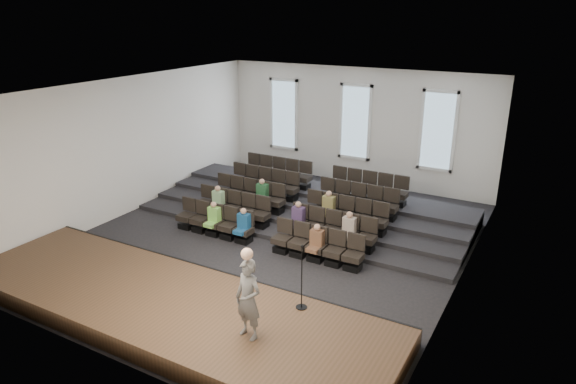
{
  "coord_description": "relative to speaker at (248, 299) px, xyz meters",
  "views": [
    {
      "loc": [
        8.04,
        -13.29,
        7.22
      ],
      "look_at": [
        0.33,
        0.5,
        1.6
      ],
      "focal_mm": 32.0,
      "sensor_mm": 36.0,
      "label": 1
    }
  ],
  "objects": [
    {
      "name": "ceiling",
      "position": [
        -2.67,
        5.41,
        3.6
      ],
      "size": [
        12.0,
        14.0,
        0.02
      ],
      "primitive_type": "cube",
      "color": "white",
      "rests_on": "ground"
    },
    {
      "name": "seating_rows",
      "position": [
        -2.67,
        6.96,
        -0.73
      ],
      "size": [
        6.8,
        4.7,
        1.67
      ],
      "color": "black",
      "rests_on": "ground"
    },
    {
      "name": "wall_front",
      "position": [
        -2.67,
        -1.61,
        1.09
      ],
      "size": [
        12.0,
        0.04,
        5.0
      ],
      "primitive_type": "cube",
      "color": "white",
      "rests_on": "ground"
    },
    {
      "name": "stage",
      "position": [
        -2.67,
        0.31,
        -1.16
      ],
      "size": [
        11.8,
        3.6,
        0.5
      ],
      "primitive_type": "cube",
      "color": "#472F1E",
      "rests_on": "ground"
    },
    {
      "name": "risers",
      "position": [
        -2.67,
        8.59,
        -1.22
      ],
      "size": [
        11.8,
        4.8,
        0.6
      ],
      "color": "black",
      "rests_on": "ground"
    },
    {
      "name": "stage_lip",
      "position": [
        -2.67,
        2.08,
        -1.16
      ],
      "size": [
        11.8,
        0.06,
        0.52
      ],
      "primitive_type": "cube",
      "color": "black",
      "rests_on": "ground"
    },
    {
      "name": "mic_stand",
      "position": [
        0.46,
        1.56,
        -0.42
      ],
      "size": [
        0.28,
        0.28,
        1.65
      ],
      "color": "black",
      "rests_on": "stage"
    },
    {
      "name": "wall_left",
      "position": [
        -8.69,
        5.41,
        1.09
      ],
      "size": [
        0.04,
        14.0,
        5.0
      ],
      "primitive_type": "cube",
      "color": "white",
      "rests_on": "ground"
    },
    {
      "name": "windows",
      "position": [
        -2.67,
        12.37,
        1.29
      ],
      "size": [
        8.44,
        0.1,
        3.24
      ],
      "color": "white",
      "rests_on": "wall_back"
    },
    {
      "name": "ground",
      "position": [
        -2.67,
        5.41,
        -1.41
      ],
      "size": [
        14.0,
        14.0,
        0.0
      ],
      "primitive_type": "plane",
      "color": "black",
      "rests_on": "ground"
    },
    {
      "name": "speaker",
      "position": [
        0.0,
        0.0,
        0.0
      ],
      "size": [
        0.74,
        0.56,
        1.83
      ],
      "primitive_type": "imported",
      "rotation": [
        0.0,
        0.0,
        -0.19
      ],
      "color": "#5B5956",
      "rests_on": "stage"
    },
    {
      "name": "wall_back",
      "position": [
        -2.67,
        12.43,
        1.09
      ],
      "size": [
        12.0,
        0.04,
        5.0
      ],
      "primitive_type": "cube",
      "color": "white",
      "rests_on": "ground"
    },
    {
      "name": "wall_right",
      "position": [
        3.35,
        5.41,
        1.09
      ],
      "size": [
        0.04,
        14.0,
        5.0
      ],
      "primitive_type": "cube",
      "color": "white",
      "rests_on": "ground"
    },
    {
      "name": "audience",
      "position": [
        -2.67,
        5.74,
        -0.6
      ],
      "size": [
        5.45,
        2.64,
        1.1
      ],
      "color": "#7ECE52",
      "rests_on": "seating_rows"
    }
  ]
}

